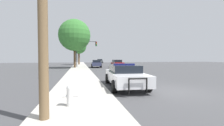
# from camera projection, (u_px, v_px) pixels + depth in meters

# --- Properties ---
(ground_plane) EXTENTS (110.00, 110.00, 0.00)m
(ground_plane) POSITION_uv_depth(u_px,v_px,m) (174.00, 91.00, 8.31)
(ground_plane) COLOR #474749
(sidewalk_left) EXTENTS (3.00, 110.00, 0.13)m
(sidewalk_left) POSITION_uv_depth(u_px,v_px,m) (80.00, 95.00, 7.23)
(sidewalk_left) COLOR #BCB7AD
(sidewalk_left) RESTS_ON ground_plane
(police_car) EXTENTS (2.35, 5.12, 1.48)m
(police_car) POSITION_uv_depth(u_px,v_px,m) (125.00, 75.00, 9.50)
(police_car) COLOR white
(police_car) RESTS_ON ground_plane
(fire_hydrant) EXTENTS (0.55, 0.24, 0.75)m
(fire_hydrant) POSITION_uv_depth(u_px,v_px,m) (70.00, 95.00, 5.32)
(fire_hydrant) COLOR white
(fire_hydrant) RESTS_ON sidewalk_left
(traffic_light) EXTENTS (4.06, 0.35, 5.15)m
(traffic_light) POSITION_uv_depth(u_px,v_px,m) (85.00, 48.00, 29.72)
(traffic_light) COLOR #424247
(traffic_light) RESTS_ON sidewalk_left
(car_background_midblock) EXTENTS (2.10, 4.04, 1.45)m
(car_background_midblock) POSITION_uv_depth(u_px,v_px,m) (96.00, 63.00, 28.91)
(car_background_midblock) COLOR #333856
(car_background_midblock) RESTS_ON ground_plane
(car_background_distant) EXTENTS (2.11, 3.94, 1.44)m
(car_background_distant) POSITION_uv_depth(u_px,v_px,m) (100.00, 61.00, 53.38)
(car_background_distant) COLOR #474C51
(car_background_distant) RESTS_ON ground_plane
(car_background_oncoming) EXTENTS (2.00, 3.96, 1.49)m
(car_background_oncoming) POSITION_uv_depth(u_px,v_px,m) (117.00, 63.00, 29.34)
(car_background_oncoming) COLOR maroon
(car_background_oncoming) RESTS_ON ground_plane
(tree_sidewalk_mid) EXTENTS (5.59, 5.59, 8.53)m
(tree_sidewalk_mid) POSITION_uv_depth(u_px,v_px,m) (75.00, 35.00, 26.46)
(tree_sidewalk_mid) COLOR #4C3823
(tree_sidewalk_mid) RESTS_ON sidewalk_left
(tree_sidewalk_far) EXTENTS (3.85, 3.85, 6.66)m
(tree_sidewalk_far) POSITION_uv_depth(u_px,v_px,m) (79.00, 47.00, 39.23)
(tree_sidewalk_far) COLOR brown
(tree_sidewalk_far) RESTS_ON sidewalk_left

